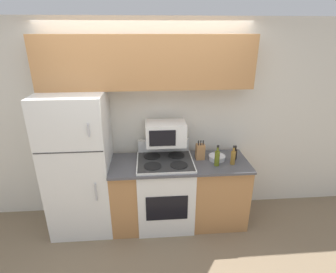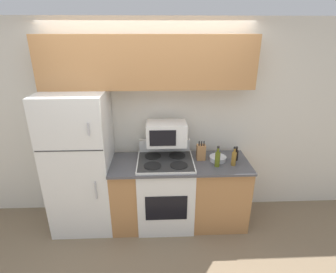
{
  "view_description": "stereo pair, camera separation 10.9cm",
  "coord_description": "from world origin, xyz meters",
  "px_view_note": "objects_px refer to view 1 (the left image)",
  "views": [
    {
      "loc": [
        -0.0,
        -2.57,
        2.38
      ],
      "look_at": [
        0.22,
        0.27,
        1.24
      ],
      "focal_mm": 28.0,
      "sensor_mm": 36.0,
      "label": 1
    },
    {
      "loc": [
        0.11,
        -2.57,
        2.38
      ],
      "look_at": [
        0.22,
        0.27,
        1.24
      ],
      "focal_mm": 28.0,
      "sensor_mm": 36.0,
      "label": 2
    }
  ],
  "objects_px": {
    "stove": "(165,191)",
    "bottle_vinegar": "(233,157)",
    "refrigerator": "(80,165)",
    "microwave": "(166,133)",
    "bottle_olive_oil": "(217,158)",
    "bottle_soy_sauce": "(235,154)",
    "knife_block": "(200,152)",
    "bowl": "(217,157)"
  },
  "relations": [
    {
      "from": "bowl",
      "to": "knife_block",
      "type": "bearing_deg",
      "value": 166.61
    },
    {
      "from": "microwave",
      "to": "knife_block",
      "type": "height_order",
      "value": "microwave"
    },
    {
      "from": "bowl",
      "to": "bottle_olive_oil",
      "type": "height_order",
      "value": "bottle_olive_oil"
    },
    {
      "from": "microwave",
      "to": "bottle_olive_oil",
      "type": "relative_size",
      "value": 1.87
    },
    {
      "from": "refrigerator",
      "to": "bottle_vinegar",
      "type": "relative_size",
      "value": 7.35
    },
    {
      "from": "refrigerator",
      "to": "knife_block",
      "type": "distance_m",
      "value": 1.49
    },
    {
      "from": "bottle_vinegar",
      "to": "refrigerator",
      "type": "bearing_deg",
      "value": 175.74
    },
    {
      "from": "bowl",
      "to": "bottle_soy_sauce",
      "type": "xyz_separation_m",
      "value": [
        0.23,
        0.01,
        0.04
      ]
    },
    {
      "from": "refrigerator",
      "to": "stove",
      "type": "distance_m",
      "value": 1.12
    },
    {
      "from": "stove",
      "to": "bottle_vinegar",
      "type": "bearing_deg",
      "value": -7.38
    },
    {
      "from": "bowl",
      "to": "bottle_vinegar",
      "type": "xyz_separation_m",
      "value": [
        0.16,
        -0.13,
        0.06
      ]
    },
    {
      "from": "bottle_soy_sauce",
      "to": "bottle_olive_oil",
      "type": "bearing_deg",
      "value": -150.39
    },
    {
      "from": "refrigerator",
      "to": "bottle_vinegar",
      "type": "height_order",
      "value": "refrigerator"
    },
    {
      "from": "knife_block",
      "to": "bottle_vinegar",
      "type": "relative_size",
      "value": 1.04
    },
    {
      "from": "stove",
      "to": "bottle_soy_sauce",
      "type": "relative_size",
      "value": 5.97
    },
    {
      "from": "refrigerator",
      "to": "stove",
      "type": "height_order",
      "value": "refrigerator"
    },
    {
      "from": "microwave",
      "to": "bottle_vinegar",
      "type": "relative_size",
      "value": 2.03
    },
    {
      "from": "stove",
      "to": "bottle_vinegar",
      "type": "height_order",
      "value": "bottle_vinegar"
    },
    {
      "from": "microwave",
      "to": "bottle_soy_sauce",
      "type": "distance_m",
      "value": 0.91
    },
    {
      "from": "bowl",
      "to": "microwave",
      "type": "bearing_deg",
      "value": 170.02
    },
    {
      "from": "stove",
      "to": "microwave",
      "type": "bearing_deg",
      "value": 82.25
    },
    {
      "from": "bottle_soy_sauce",
      "to": "stove",
      "type": "bearing_deg",
      "value": -178.07
    },
    {
      "from": "refrigerator",
      "to": "microwave",
      "type": "distance_m",
      "value": 1.11
    },
    {
      "from": "refrigerator",
      "to": "stove",
      "type": "xyz_separation_m",
      "value": [
        1.04,
        -0.03,
        -0.41
      ]
    },
    {
      "from": "knife_block",
      "to": "bottle_olive_oil",
      "type": "relative_size",
      "value": 0.96
    },
    {
      "from": "refrigerator",
      "to": "bowl",
      "type": "bearing_deg",
      "value": -0.35
    },
    {
      "from": "refrigerator",
      "to": "knife_block",
      "type": "xyz_separation_m",
      "value": [
        1.49,
        0.04,
        0.1
      ]
    },
    {
      "from": "bottle_vinegar",
      "to": "microwave",
      "type": "bearing_deg",
      "value": 163.24
    },
    {
      "from": "stove",
      "to": "bottle_olive_oil",
      "type": "distance_m",
      "value": 0.81
    },
    {
      "from": "stove",
      "to": "bowl",
      "type": "xyz_separation_m",
      "value": [
        0.65,
        0.02,
        0.45
      ]
    },
    {
      "from": "microwave",
      "to": "bottle_vinegar",
      "type": "height_order",
      "value": "microwave"
    },
    {
      "from": "stove",
      "to": "bottle_soy_sauce",
      "type": "xyz_separation_m",
      "value": [
        0.88,
        0.03,
        0.49
      ]
    },
    {
      "from": "stove",
      "to": "bottle_olive_oil",
      "type": "height_order",
      "value": "bottle_olive_oil"
    },
    {
      "from": "refrigerator",
      "to": "microwave",
      "type": "xyz_separation_m",
      "value": [
        1.06,
        0.1,
        0.34
      ]
    },
    {
      "from": "bottle_soy_sauce",
      "to": "bottle_vinegar",
      "type": "height_order",
      "value": "bottle_vinegar"
    },
    {
      "from": "bottle_olive_oil",
      "to": "refrigerator",
      "type": "bearing_deg",
      "value": 174.6
    },
    {
      "from": "microwave",
      "to": "knife_block",
      "type": "xyz_separation_m",
      "value": [
        0.43,
        -0.06,
        -0.23
      ]
    },
    {
      "from": "bowl",
      "to": "bottle_soy_sauce",
      "type": "relative_size",
      "value": 1.16
    },
    {
      "from": "bottle_vinegar",
      "to": "bowl",
      "type": "bearing_deg",
      "value": 141.39
    },
    {
      "from": "bottle_soy_sauce",
      "to": "knife_block",
      "type": "bearing_deg",
      "value": 174.54
    },
    {
      "from": "knife_block",
      "to": "bottle_vinegar",
      "type": "height_order",
      "value": "knife_block"
    },
    {
      "from": "bottle_vinegar",
      "to": "stove",
      "type": "bearing_deg",
      "value": 172.62
    }
  ]
}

